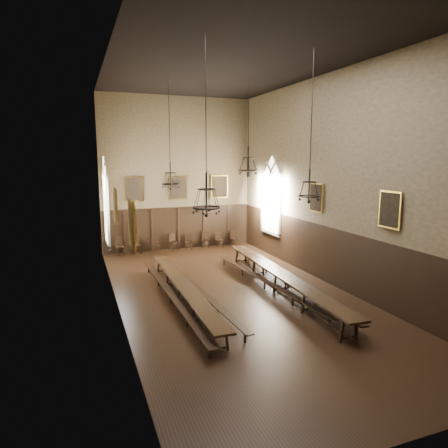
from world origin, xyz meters
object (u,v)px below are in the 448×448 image
chair_1 (137,248)px  chandelier_back_right (248,164)px  table_right (280,282)px  bench_right_outer (288,281)px  chandelier_front_left (207,197)px  chair_7 (234,241)px  chair_5 (206,243)px  chandelier_back_left (170,176)px  table_left (184,293)px  chair_0 (120,250)px  bench_left_outer (171,297)px  chair_4 (189,245)px  chair_6 (219,242)px  chair_3 (174,245)px  bench_left_inner (198,291)px  bench_right_inner (265,283)px  chandelier_front_right (309,185)px  chair_2 (156,247)px

chair_1 → chandelier_back_right: bearing=-59.2°
table_right → chair_1: size_ratio=10.28×
chandelier_back_right → chair_1: bearing=126.0°
table_right → bench_right_outer: 0.60m
bench_right_outer → chandelier_front_left: chandelier_front_left is taller
chair_7 → chandelier_front_left: bearing=-135.4°
chair_5 → chandelier_back_left: size_ratio=0.21×
table_left → chair_1: size_ratio=9.05×
chair_0 → chandelier_back_left: 7.52m
table_left → bench_left_outer: size_ratio=0.96×
bench_right_outer → chair_4: size_ratio=11.12×
bench_left_outer → chandelier_back_left: 5.24m
chair_1 → chandelier_back_right: size_ratio=0.24×
table_right → chair_6: bearing=86.9°
chair_3 → chair_4: 0.90m
bench_left_outer → bench_left_inner: bench_left_outer is taller
table_right → chandelier_back_left: chandelier_back_left is taller
bench_left_inner → chair_5: (3.03, 8.36, 0.03)m
bench_right_outer → bench_right_inner: bearing=167.1°
chair_4 → chandelier_front_right: chandelier_front_right is taller
chair_3 → chandelier_back_right: chandelier_back_right is taller
chair_3 → chair_6: size_ratio=1.16×
bench_left_outer → chair_7: chair_7 is taller
bench_left_outer → chandelier_front_left: (0.62, -2.58, 4.01)m
chair_5 → chandelier_front_left: chandelier_front_left is taller
table_left → bench_left_inner: (0.64, 0.33, -0.10)m
chair_6 → chair_7: 1.00m
bench_left_outer → chair_4: chair_4 is taller
table_right → chandelier_back_left: (-3.85, 2.91, 4.30)m
table_left → chandelier_front_left: bearing=-87.6°
chair_7 → bench_right_outer: bearing=-115.8°
bench_left_inner → chandelier_front_right: chandelier_front_right is taller
bench_left_outer → chandelier_front_left: 4.81m
chandelier_back_left → chandelier_back_right: bearing=-1.9°
table_left → bench_right_outer: table_left is taller
bench_left_outer → chair_3: bearing=75.8°
chandelier_front_left → chair_2: bearing=87.5°
bench_left_inner → chair_0: chair_0 is taller
chair_2 → chandelier_front_left: 11.89m
chair_1 → chair_3: bearing=-2.2°
chair_7 → chandelier_front_left: size_ratio=0.17×
chair_2 → chandelier_front_left: size_ratio=0.16×
chandelier_back_left → chair_3: bearing=76.1°
bench_left_inner → chair_6: size_ratio=10.57×
chandelier_front_right → chair_5: bearing=90.9°
chair_6 → chandelier_front_left: 12.73m
chair_0 → chair_3: size_ratio=0.99×
bench_right_inner → chair_3: (-1.91, 8.38, 0.04)m
bench_right_inner → chair_0: (-5.05, 8.28, 0.04)m
table_right → chair_1: (-4.58, 8.75, -0.10)m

